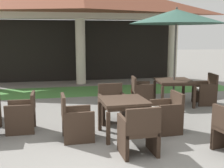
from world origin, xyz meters
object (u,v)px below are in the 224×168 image
(patio_chair_near_foreground_west, at_px, (76,120))
(patio_chair_mid_right_west, at_px, (141,91))
(patio_chair_near_foreground_north, at_px, (112,105))
(patio_table_mid_right, at_px, (174,83))
(patio_umbrella_mid_right, at_px, (176,17))
(terracotta_urn, at_px, (136,91))
(patio_table_near_foreground, at_px, (124,104))
(patio_chair_near_foreground_east, at_px, (167,113))
(patio_chair_mid_left_east, at_px, (22,113))
(patio_chair_near_foreground_south, at_px, (139,132))
(patio_chair_mid_right_east, at_px, (206,90))

(patio_chair_near_foreground_west, relative_size, patio_chair_mid_right_west, 1.08)
(patio_chair_near_foreground_north, distance_m, patio_chair_mid_right_west, 1.70)
(patio_table_mid_right, height_order, patio_umbrella_mid_right, patio_umbrella_mid_right)
(patio_table_mid_right, height_order, terracotta_urn, patio_table_mid_right)
(patio_table_near_foreground, relative_size, patio_umbrella_mid_right, 0.33)
(patio_chair_near_foreground_east, distance_m, patio_chair_mid_left_east, 3.06)
(patio_chair_near_foreground_north, height_order, patio_table_mid_right, patio_chair_near_foreground_north)
(patio_chair_mid_left_east, xyz_separation_m, terracotta_urn, (3.24, 2.75, -0.20))
(patio_chair_near_foreground_south, xyz_separation_m, patio_umbrella_mid_right, (1.95, 3.13, 2.08))
(patio_chair_near_foreground_south, height_order, patio_chair_mid_right_west, patio_chair_near_foreground_south)
(patio_umbrella_mid_right, xyz_separation_m, terracotta_urn, (-0.79, 1.23, -2.30))
(patio_chair_mid_right_west, relative_size, terracotta_urn, 1.85)
(patio_chair_near_foreground_south, bearing_deg, patio_umbrella_mid_right, 55.49)
(patio_umbrella_mid_right, bearing_deg, patio_chair_mid_right_east, -5.79)
(patio_chair_near_foreground_east, xyz_separation_m, patio_chair_mid_left_east, (-3.00, 0.61, -0.02))
(patio_chair_mid_left_east, xyz_separation_m, patio_chair_mid_right_west, (3.09, 1.61, 0.02))
(patio_umbrella_mid_right, distance_m, patio_chair_mid_right_east, 2.30)
(patio_table_near_foreground, relative_size, patio_chair_near_foreground_west, 1.03)
(patio_chair_near_foreground_south, bearing_deg, patio_chair_near_foreground_west, 135.12)
(patio_chair_near_foreground_west, bearing_deg, patio_umbrella_mid_right, 124.20)
(patio_chair_mid_right_west, xyz_separation_m, terracotta_urn, (0.16, 1.14, -0.22))
(patio_chair_mid_left_east, bearing_deg, patio_chair_near_foreground_south, -128.27)
(patio_chair_near_foreground_east, height_order, patio_umbrella_mid_right, patio_umbrella_mid_right)
(patio_chair_near_foreground_west, distance_m, terracotta_urn, 4.08)
(patio_chair_near_foreground_east, bearing_deg, patio_chair_near_foreground_west, 90.00)
(patio_table_near_foreground, distance_m, patio_chair_near_foreground_north, 0.99)
(patio_chair_near_foreground_south, xyz_separation_m, patio_chair_near_foreground_east, (0.91, 1.00, -0.01))
(patio_chair_near_foreground_east, xyz_separation_m, patio_chair_mid_right_west, (0.09, 2.22, 0.00))
(patio_chair_mid_left_east, bearing_deg, patio_table_mid_right, -69.89)
(patio_chair_mid_left_east, xyz_separation_m, patio_umbrella_mid_right, (4.03, 1.52, 2.10))
(patio_table_mid_right, bearing_deg, patio_umbrella_mid_right, 26.57)
(patio_chair_near_foreground_west, relative_size, patio_chair_mid_left_east, 1.10)
(patio_chair_mid_right_west, bearing_deg, patio_chair_near_foreground_west, -35.34)
(patio_umbrella_mid_right, height_order, patio_chair_mid_right_east, patio_umbrella_mid_right)
(patio_table_mid_right, xyz_separation_m, patio_umbrella_mid_right, (0.00, 0.00, 1.85))
(patio_chair_near_foreground_south, bearing_deg, patio_chair_mid_left_east, 139.68)
(patio_chair_near_foreground_west, distance_m, patio_chair_mid_left_east, 1.28)
(patio_chair_near_foreground_south, distance_m, patio_table_mid_right, 3.69)
(patio_chair_near_foreground_west, distance_m, patio_chair_mid_right_east, 4.45)
(patio_chair_mid_left_east, distance_m, patio_table_mid_right, 4.32)
(patio_table_near_foreground, height_order, patio_umbrella_mid_right, patio_umbrella_mid_right)
(patio_chair_near_foreground_west, distance_m, patio_chair_near_foreground_south, 1.36)
(patio_umbrella_mid_right, distance_m, terracotta_urn, 2.73)
(patio_table_near_foreground, relative_size, patio_chair_near_foreground_east, 1.10)
(patio_chair_near_foreground_north, xyz_separation_m, patio_chair_near_foreground_west, (-0.92, -1.01, -0.01))
(patio_chair_mid_left_east, bearing_deg, patio_chair_near_foreground_north, -81.62)
(patio_table_near_foreground, distance_m, patio_chair_near_foreground_west, 1.00)
(patio_chair_near_foreground_south, bearing_deg, patio_table_near_foreground, 90.00)
(patio_table_near_foreground, bearing_deg, patio_chair_mid_right_west, 65.15)
(patio_chair_near_foreground_east, distance_m, patio_chair_mid_right_east, 2.84)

